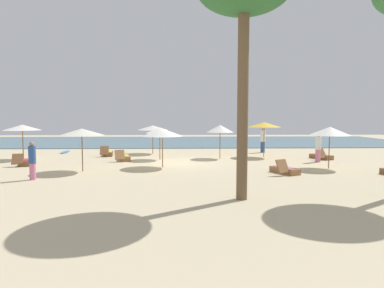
% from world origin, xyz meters
% --- Properties ---
extents(ground_plane, '(60.00, 60.00, 0.00)m').
position_xyz_m(ground_plane, '(0.00, 0.00, 0.00)').
color(ground_plane, beige).
extents(ocean_water, '(48.00, 16.00, 0.06)m').
position_xyz_m(ocean_water, '(0.00, 17.00, 0.03)').
color(ocean_water, slate).
rests_on(ocean_water, ground_plane).
extents(umbrella_0, '(2.17, 2.17, 2.07)m').
position_xyz_m(umbrella_0, '(-0.82, -1.32, 1.87)').
color(umbrella_0, olive).
rests_on(umbrella_0, ground_plane).
extents(umbrella_1, '(1.81, 1.81, 2.00)m').
position_xyz_m(umbrella_1, '(-1.18, 1.98, 1.83)').
color(umbrella_1, olive).
rests_on(umbrella_1, ground_plane).
extents(umbrella_2, '(2.24, 2.24, 2.21)m').
position_xyz_m(umbrella_2, '(-9.80, 2.14, 2.03)').
color(umbrella_2, olive).
rests_on(umbrella_2, ground_plane).
extents(umbrella_3, '(2.19, 2.19, 2.13)m').
position_xyz_m(umbrella_3, '(-4.71, -2.55, 1.96)').
color(umbrella_3, brown).
rests_on(umbrella_3, ground_plane).
extents(umbrella_4, '(2.09, 2.09, 2.18)m').
position_xyz_m(umbrella_4, '(7.91, -2.01, 1.96)').
color(umbrella_4, brown).
rests_on(umbrella_4, ground_plane).
extents(umbrella_5, '(2.20, 2.20, 2.07)m').
position_xyz_m(umbrella_5, '(-1.92, 5.37, 1.90)').
color(umbrella_5, olive).
rests_on(umbrella_5, ground_plane).
extents(umbrella_6, '(2.21, 2.21, 2.33)m').
position_xyz_m(umbrella_6, '(5.73, 3.06, 2.17)').
color(umbrella_6, brown).
rests_on(umbrella_6, ground_plane).
extents(umbrella_7, '(1.76, 1.76, 2.17)m').
position_xyz_m(umbrella_7, '(2.70, 2.44, 1.93)').
color(umbrella_7, brown).
rests_on(umbrella_7, ground_plane).
extents(lounger_0, '(0.98, 1.76, 0.71)m').
position_xyz_m(lounger_0, '(-3.36, 1.52, 0.18)').
color(lounger_0, olive).
rests_on(lounger_0, ground_plane).
extents(lounger_1, '(0.83, 1.73, 0.72)m').
position_xyz_m(lounger_1, '(-4.91, 4.04, 0.18)').
color(lounger_1, brown).
rests_on(lounger_1, ground_plane).
extents(lounger_2, '(1.25, 1.72, 0.75)m').
position_xyz_m(lounger_2, '(5.11, -3.49, 0.18)').
color(lounger_2, olive).
rests_on(lounger_2, ground_plane).
extents(lounger_3, '(1.20, 1.75, 0.73)m').
position_xyz_m(lounger_3, '(9.13, 1.82, 0.17)').
color(lounger_3, brown).
rests_on(lounger_3, ground_plane).
extents(lounger_5, '(1.00, 1.78, 0.70)m').
position_xyz_m(lounger_5, '(-8.51, -0.31, 0.18)').
color(lounger_5, brown).
rests_on(lounger_5, ground_plane).
extents(person_0, '(0.34, 0.34, 1.65)m').
position_xyz_m(person_0, '(-6.20, -4.70, 0.84)').
color(person_0, '#D17299').
rests_on(person_0, ground_plane).
extents(person_1, '(0.48, 0.48, 1.75)m').
position_xyz_m(person_1, '(8.34, 0.45, 0.88)').
color(person_1, '#D17299').
rests_on(person_1, ground_plane).
extents(person_2, '(0.41, 0.41, 1.89)m').
position_xyz_m(person_2, '(6.34, 5.87, 0.95)').
color(person_2, '#2D4C8C').
rests_on(person_2, ground_plane).
extents(surfboard, '(0.68, 2.20, 0.07)m').
position_xyz_m(surfboard, '(-8.65, 6.35, 0.04)').
color(surfboard, '#338CCC').
rests_on(surfboard, ground_plane).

